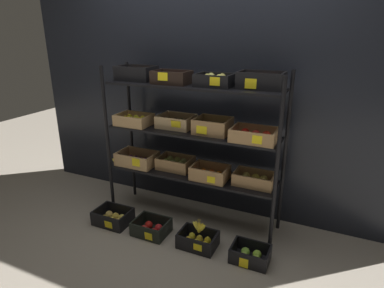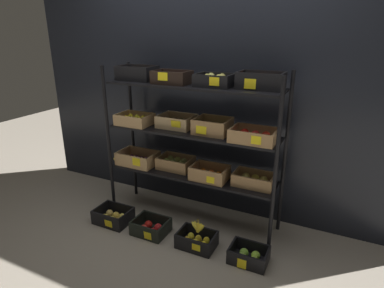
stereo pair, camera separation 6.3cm
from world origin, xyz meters
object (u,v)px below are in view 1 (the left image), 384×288
(crate_ground_apple_red, at_px, (151,228))
(crate_ground_lemon, at_px, (198,241))
(banana_bunch_loose, at_px, (199,227))
(display_rack, at_px, (192,130))
(crate_ground_apple_green, at_px, (250,255))
(crate_ground_apple_gold, at_px, (113,218))

(crate_ground_apple_red, height_order, crate_ground_lemon, crate_ground_lemon)
(crate_ground_lemon, bearing_deg, banana_bunch_loose, -6.10)
(display_rack, bearing_deg, crate_ground_apple_green, -28.28)
(crate_ground_lemon, xyz_separation_m, banana_bunch_loose, (0.01, -0.00, 0.14))
(crate_ground_apple_green, bearing_deg, crate_ground_apple_gold, -179.42)
(crate_ground_apple_green, bearing_deg, crate_ground_lemon, -179.34)
(crate_ground_apple_gold, relative_size, crate_ground_lemon, 1.04)
(crate_ground_apple_gold, distance_m, crate_ground_lemon, 0.88)
(display_rack, height_order, crate_ground_apple_green, display_rack)
(crate_ground_apple_gold, bearing_deg, crate_ground_lemon, 0.54)
(crate_ground_apple_red, relative_size, banana_bunch_loose, 2.20)
(crate_ground_lemon, bearing_deg, display_rack, 121.49)
(crate_ground_apple_green, bearing_deg, display_rack, 151.72)
(crate_ground_apple_gold, bearing_deg, display_rack, 30.28)
(display_rack, xyz_separation_m, crate_ground_apple_red, (-0.23, -0.37, -0.86))
(display_rack, distance_m, crate_ground_apple_red, 0.96)
(display_rack, distance_m, banana_bunch_loose, 0.84)
(display_rack, height_order, crate_ground_apple_red, display_rack)
(display_rack, xyz_separation_m, crate_ground_lemon, (0.23, -0.37, -0.85))
(crate_ground_apple_red, bearing_deg, crate_ground_lemon, 0.18)
(display_rack, height_order, crate_ground_apple_gold, display_rack)
(crate_ground_lemon, height_order, banana_bunch_loose, banana_bunch_loose)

